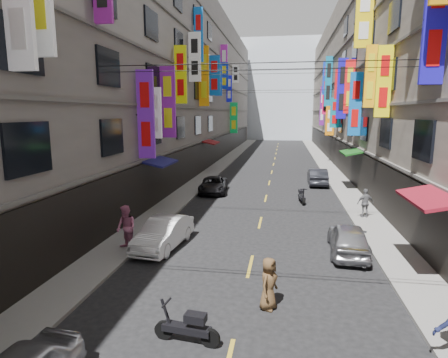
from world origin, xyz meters
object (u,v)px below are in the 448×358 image
(car_left_far, at_px, (213,185))
(pedestrian_lfar, at_px, (126,228))
(car_right_far, at_px, (317,177))
(pedestrian_crossing, at_px, (269,283))
(pedestrian_rfar, at_px, (365,203))
(scooter_crossing, at_px, (188,327))
(scooter_far_right, at_px, (302,196))
(car_left_mid, at_px, (164,233))
(car_right_mid, at_px, (348,239))

(car_left_far, relative_size, pedestrian_lfar, 2.18)
(car_right_far, bearing_deg, pedestrian_crossing, 81.60)
(pedestrian_rfar, bearing_deg, scooter_crossing, 45.30)
(scooter_crossing, height_order, scooter_far_right, same)
(car_right_far, relative_size, pedestrian_crossing, 2.57)
(car_right_far, xyz_separation_m, pedestrian_rfar, (1.79, -10.21, 0.25))
(scooter_crossing, xyz_separation_m, car_right_far, (5.15, 23.06, 0.25))
(car_left_mid, height_order, pedestrian_crossing, pedestrian_crossing)
(scooter_crossing, bearing_deg, scooter_far_right, -5.31)
(pedestrian_rfar, bearing_deg, car_right_far, -96.42)
(scooter_crossing, xyz_separation_m, car_right_mid, (5.15, 7.25, 0.23))
(car_right_far, bearing_deg, car_left_far, 29.57)
(scooter_far_right, height_order, car_right_far, car_right_far)
(scooter_far_right, height_order, car_left_far, car_left_far)
(car_right_mid, distance_m, pedestrian_lfar, 9.50)
(scooter_crossing, height_order, car_right_mid, car_right_mid)
(scooter_crossing, xyz_separation_m, car_left_far, (-2.85, 18.55, 0.14))
(car_left_far, distance_m, pedestrian_crossing, 17.14)
(scooter_crossing, xyz_separation_m, scooter_far_right, (3.58, 16.27, 0.00))
(scooter_crossing, relative_size, pedestrian_rfar, 1.10)
(scooter_far_right, height_order, car_right_mid, car_right_mid)
(car_right_far, xyz_separation_m, pedestrian_crossing, (-3.16, -20.95, 0.13))
(car_right_far, distance_m, pedestrian_crossing, 21.19)
(car_left_far, xyz_separation_m, pedestrian_lfar, (-1.40, -12.64, 0.50))
(car_right_far, height_order, pedestrian_crossing, pedestrian_crossing)
(car_left_mid, bearing_deg, pedestrian_lfar, -144.72)
(car_left_mid, distance_m, pedestrian_rfar, 11.56)
(scooter_far_right, distance_m, pedestrian_crossing, 14.26)
(car_left_mid, xyz_separation_m, pedestrian_rfar, (9.79, 6.16, 0.27))
(car_left_mid, relative_size, car_right_mid, 1.03)
(car_left_far, distance_m, pedestrian_lfar, 12.72)
(car_left_far, xyz_separation_m, pedestrian_crossing, (4.84, -16.44, 0.23))
(car_left_far, bearing_deg, car_left_mid, -95.20)
(car_left_far, bearing_deg, pedestrian_rfar, -35.42)
(car_right_far, relative_size, pedestrian_rfar, 2.57)
(pedestrian_lfar, bearing_deg, scooter_crossing, -20.16)
(scooter_far_right, bearing_deg, car_left_far, -26.96)
(pedestrian_crossing, bearing_deg, car_right_mid, -8.93)
(car_left_far, height_order, pedestrian_rfar, pedestrian_rfar)
(scooter_crossing, relative_size, car_left_far, 0.43)
(car_left_far, relative_size, car_right_mid, 1.07)
(car_left_far, bearing_deg, pedestrian_crossing, -78.80)
(scooter_far_right, bearing_deg, car_left_mid, 48.70)
(scooter_far_right, distance_m, car_left_mid, 11.54)
(scooter_far_right, relative_size, pedestrian_crossing, 1.10)
(car_right_far, bearing_deg, pedestrian_rfar, 100.10)
(car_right_mid, bearing_deg, scooter_far_right, -76.89)
(car_right_mid, bearing_deg, car_right_far, -86.77)
(scooter_far_right, relative_size, car_right_far, 0.43)
(car_left_mid, xyz_separation_m, pedestrian_lfar, (-1.40, -0.78, 0.42))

